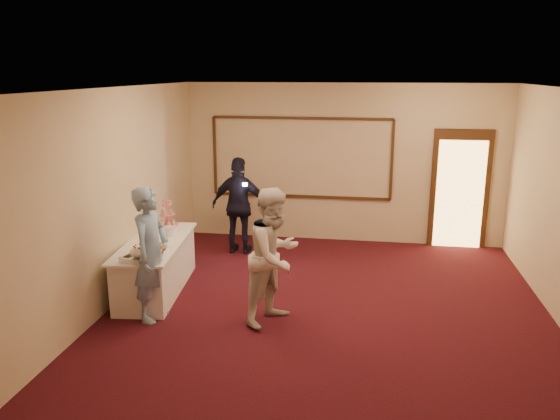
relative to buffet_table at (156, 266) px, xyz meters
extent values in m
plane|color=black|center=(2.59, -0.51, -0.39)|extent=(7.00, 7.00, 0.00)
cube|color=beige|center=(2.59, 2.99, 1.11)|extent=(6.00, 0.04, 3.00)
cube|color=beige|center=(2.59, -4.01, 1.11)|extent=(6.00, 0.04, 3.00)
cube|color=beige|center=(-0.41, -0.51, 1.11)|extent=(0.04, 7.00, 3.00)
cube|color=white|center=(2.59, -0.51, 2.61)|extent=(6.00, 7.00, 0.04)
cube|color=#382410|center=(1.79, 2.96, 0.46)|extent=(3.40, 0.04, 0.05)
cube|color=#382410|center=(1.79, 2.96, 1.96)|extent=(3.40, 0.04, 0.05)
cube|color=#382410|center=(0.09, 2.96, 1.21)|extent=(0.05, 0.04, 1.50)
cube|color=#382410|center=(3.49, 2.96, 1.21)|extent=(0.05, 0.04, 1.50)
cube|color=#382410|center=(4.74, 2.95, 0.71)|extent=(1.05, 0.06, 2.20)
cube|color=#FFBF66|center=(4.74, 2.92, 0.61)|extent=(0.85, 0.02, 2.00)
cube|color=white|center=(0.00, 0.00, -0.02)|extent=(0.93, 2.06, 0.74)
cube|color=white|center=(0.00, 0.00, 0.37)|extent=(1.03, 2.17, 0.03)
cube|color=silver|center=(0.12, -0.78, 0.40)|extent=(0.49, 0.55, 0.04)
ellipsoid|color=white|center=(0.12, -0.78, 0.49)|extent=(0.30, 0.30, 0.14)
cube|color=silver|center=(0.22, -0.63, 0.43)|extent=(0.07, 0.32, 0.01)
cylinder|color=#F25D84|center=(-0.13, 0.87, 0.60)|extent=(0.02, 0.02, 0.43)
cylinder|color=#F25D84|center=(-0.13, 0.87, 0.39)|extent=(0.32, 0.32, 0.01)
cylinder|color=#F25D84|center=(-0.13, 0.87, 0.56)|extent=(0.25, 0.25, 0.01)
cylinder|color=#F25D84|center=(-0.13, 0.87, 0.73)|extent=(0.17, 0.17, 0.01)
cylinder|color=white|center=(-0.04, 0.14, 0.45)|extent=(0.16, 0.16, 0.14)
cylinder|color=white|center=(-0.04, 0.14, 0.52)|extent=(0.17, 0.17, 0.01)
cylinder|color=white|center=(0.13, 0.31, 0.45)|extent=(0.16, 0.16, 0.14)
cylinder|color=white|center=(0.13, 0.31, 0.52)|extent=(0.17, 0.17, 0.01)
cylinder|color=white|center=(0.17, -0.29, 0.39)|extent=(0.26, 0.26, 0.01)
cylinder|color=#9B6227|center=(0.17, -0.29, 0.42)|extent=(0.23, 0.23, 0.04)
imported|color=#82ABD0|center=(0.32, -0.89, 0.51)|extent=(0.50, 0.70, 1.79)
imported|color=silver|center=(1.92, -0.71, 0.51)|extent=(1.02, 1.10, 1.80)
imported|color=black|center=(0.83, 1.93, 0.48)|extent=(1.05, 0.48, 1.75)
cube|color=white|center=(0.98, 1.68, 0.93)|extent=(0.08, 0.06, 0.05)
camera|label=1|loc=(3.07, -7.26, 2.84)|focal=35.00mm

